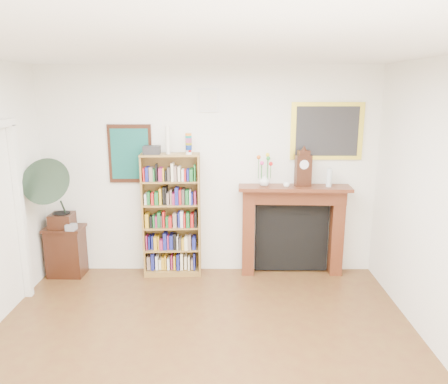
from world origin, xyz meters
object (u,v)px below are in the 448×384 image
Objects in this scene: flower_vase at (264,180)px; bottle_left at (329,178)px; bookshelf at (171,209)px; side_cabinet at (66,251)px; teacup at (286,185)px; mantel_clock at (303,169)px; cd_stack at (71,227)px; gramophone at (54,190)px; bottle_right at (330,178)px; fireplace at (293,222)px.

bottle_left reaches higher than flower_vase.
bookshelf reaches higher than bottle_left.
side_cabinet is 8.45× the size of teacup.
mantel_clock is 0.36m from bottle_left.
cd_stack reaches higher than side_cabinet.
bookshelf is 1.56m from side_cabinet.
flower_vase is (2.53, 0.19, 0.59)m from cd_stack.
mantel_clock is (1.74, -0.00, 0.54)m from bookshelf.
teacup is (1.52, -0.06, 0.34)m from bookshelf.
gramophone is at bearing -97.86° from side_cabinet.
bookshelf reaches higher than flower_vase.
flower_vase is 0.77× the size of bottle_right.
flower_vase reaches higher than cd_stack.
mantel_clock is 1.97× the size of bottle_left.
gramophone reaches higher than flower_vase.
mantel_clock is at bearing -3.56° from bookshelf.
cd_stack is at bearing -175.71° from flower_vase.
fireplace is at bearing 4.49° from cd_stack.
bottle_right reaches higher than side_cabinet.
side_cabinet is at bearing 179.69° from teacup.
bookshelf is 1.97× the size of gramophone.
gramophone is 3.55m from bottle_left.
flower_vase reaches higher than side_cabinet.
gramophone is 2.99m from teacup.
cd_stack is (-1.30, -0.18, -0.20)m from bookshelf.
fireplace is 0.71m from flower_vase.
bottle_right is (3.57, 0.22, 0.11)m from gramophone.
gramophone is at bearing -177.37° from teacup.
mantel_clock is (3.18, 0.04, 1.13)m from side_cabinet.
bottle_left reaches higher than teacup.
fireplace is at bearing 3.61° from gramophone.
bottle_left reaches higher than bottle_right.
side_cabinet is 3.44× the size of bottle_right.
gramophone is 8.12× the size of cd_stack.
flower_vase is (2.68, 0.06, 0.98)m from side_cabinet.
gramophone is at bearing -176.44° from bottle_right.
bottle_left is at bearing -2.61° from flower_vase.
bookshelf reaches higher than bottle_right.
teacup is at bearing 1.00° from side_cabinet.
flower_vase is at bearing 177.39° from bottle_left.
bottle_left is (3.38, 0.15, 0.64)m from cd_stack.
bookshelf reaches higher than fireplace.
side_cabinet is 3.11m from teacup.
bottle_right is (0.36, 0.03, -0.13)m from mantel_clock.
side_cabinet is 3.68m from bottle_right.
cd_stack is 0.78× the size of flower_vase.
fireplace is 3.13× the size of mantel_clock.
bottle_right is (2.10, 0.02, 0.41)m from bookshelf.
cd_stack is at bearing -177.43° from bottle_left.
bookshelf is at bearing 177.68° from teacup.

